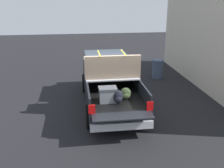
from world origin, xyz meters
name	(u,v)px	position (x,y,z in m)	size (l,w,h in m)	color
ground_plane	(110,105)	(0.00, 0.00, 0.00)	(40.00, 40.00, 0.00)	black
pickup_truck	(109,80)	(0.35, 0.00, 0.95)	(6.05, 2.06, 2.23)	black
building_facade	(205,45)	(1.67, -4.61, 2.01)	(9.95, 0.36, 4.03)	beige
trash_can	(158,69)	(3.30, -2.95, 0.50)	(0.60, 0.60, 0.98)	#3F4C66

